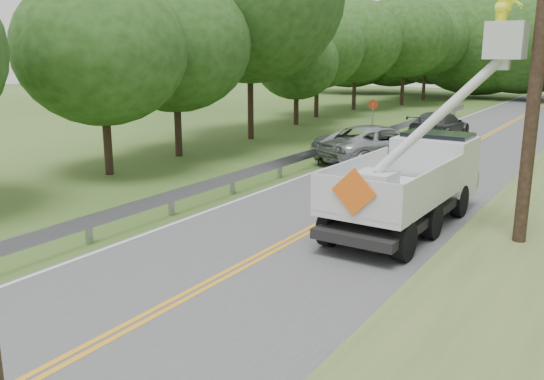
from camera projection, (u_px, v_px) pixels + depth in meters
The scene contains 8 objects.
ground at pixel (63, 363), 8.79m from camera, with size 140.00×140.00×0.00m, color #2D501A.
road at pixel (393, 186), 20.27m from camera, with size 7.20×96.00×0.03m.
guardrail at pixel (306, 156), 22.97m from camera, with size 0.18×48.00×0.77m.
treeline_left at pixel (315, 33), 36.33m from camera, with size 10.53×54.51×11.68m.
bucket_truck at pixel (423, 169), 15.70m from camera, with size 3.88×6.61×6.48m.
suv_silver at pixel (379, 144), 24.28m from camera, with size 2.65×5.76×1.60m, color #A4A7AB.
suv_darkgrey at pixel (439, 126), 30.45m from camera, with size 2.10×5.16×1.50m, color #3A3C41.
stop_sign_permanent at pixel (373, 116), 28.23m from camera, with size 0.50×0.07×2.35m.
Camera 1 is at (6.96, -4.95, 4.66)m, focal length 37.77 mm.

